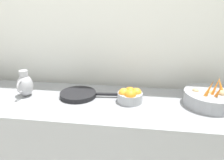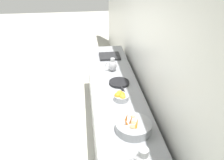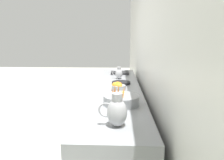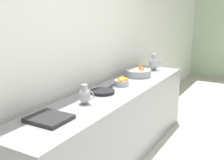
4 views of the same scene
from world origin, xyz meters
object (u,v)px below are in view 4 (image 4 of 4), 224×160
(metal_pitcher_tall, at_px, (154,63))
(metal_pitcher_short, at_px, (85,95))
(skillet_on_counter, at_px, (103,92))
(vegetable_colander, at_px, (138,73))
(orange_bowl, at_px, (122,82))

(metal_pitcher_tall, xyz_separation_m, metal_pitcher_short, (-0.00, -1.85, -0.02))
(metal_pitcher_short, distance_m, skillet_on_counter, 0.41)
(metal_pitcher_short, xyz_separation_m, skillet_on_counter, (-0.04, 0.40, -0.07))
(vegetable_colander, bearing_deg, metal_pitcher_tall, 85.99)
(metal_pitcher_short, bearing_deg, vegetable_colander, 91.50)
(orange_bowl, height_order, metal_pitcher_short, metal_pitcher_short)
(metal_pitcher_tall, distance_m, skillet_on_counter, 1.45)
(vegetable_colander, xyz_separation_m, metal_pitcher_short, (0.04, -1.34, 0.04))
(vegetable_colander, bearing_deg, skillet_on_counter, -90.25)
(orange_bowl, bearing_deg, metal_pitcher_short, -90.07)
(skillet_on_counter, bearing_deg, vegetable_colander, 89.75)
(vegetable_colander, relative_size, metal_pitcher_tall, 1.42)
(metal_pitcher_short, height_order, skillet_on_counter, metal_pitcher_short)
(orange_bowl, distance_m, metal_pitcher_short, 0.79)
(vegetable_colander, distance_m, skillet_on_counter, 0.94)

